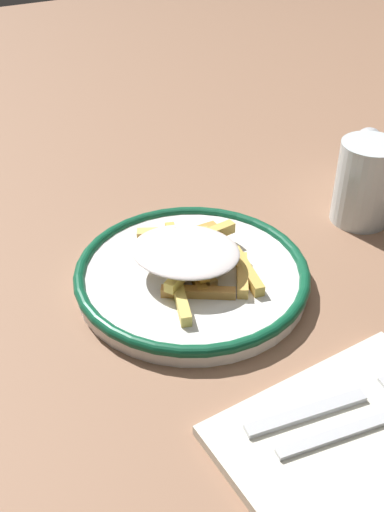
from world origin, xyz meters
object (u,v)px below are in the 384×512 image
(plate, at_px, (192,275))
(water_glass, at_px, (365,183))
(fries_heap, at_px, (190,254))
(salt_shaker, at_px, (365,157))
(napkin, at_px, (351,435))
(fork, at_px, (342,401))

(plate, distance_m, water_glass, 0.25)
(fries_heap, distance_m, salt_shaker, 0.32)
(fries_heap, distance_m, napkin, 0.25)
(fries_heap, bearing_deg, plate, 11.66)
(napkin, distance_m, salt_shaker, 0.44)
(napkin, relative_size, salt_shaker, 2.57)
(fork, bearing_deg, napkin, -24.72)
(napkin, xyz_separation_m, salt_shaker, (-0.32, 0.30, 0.04))
(plate, height_order, water_glass, water_glass)
(fork, xyz_separation_m, water_glass, (-0.23, 0.22, 0.04))
(plate, relative_size, fork, 1.44)
(salt_shaker, bearing_deg, water_glass, -43.56)
(napkin, relative_size, fork, 1.21)
(fries_heap, bearing_deg, salt_shaker, 103.78)
(napkin, bearing_deg, fries_heap, -176.25)
(fries_heap, relative_size, fork, 0.91)
(fork, xyz_separation_m, salt_shaker, (-0.29, 0.28, 0.03))
(plate, bearing_deg, water_glass, 93.11)
(fork, bearing_deg, plate, -172.72)
(napkin, bearing_deg, salt_shaker, 137.15)
(fork, bearing_deg, water_glass, 135.73)
(water_glass, bearing_deg, salt_shaker, 136.44)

